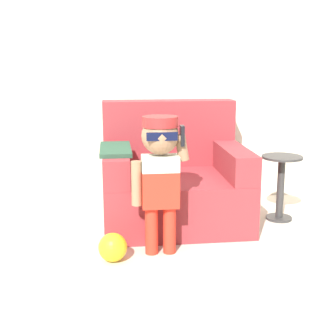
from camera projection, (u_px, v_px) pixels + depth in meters
ground_plane at (207, 225)px, 3.67m from camera, size 10.00×10.00×0.00m
wall_back at (192, 56)px, 4.11m from camera, size 10.00×0.05×2.60m
armchair at (173, 180)px, 3.74m from camera, size 1.12×0.95×0.94m
person_child at (160, 164)px, 3.01m from camera, size 0.38×0.28×0.92m
side_table at (281, 182)px, 3.74m from camera, size 0.32×0.32×0.53m
toy_ball at (113, 247)px, 3.01m from camera, size 0.19×0.19×0.19m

